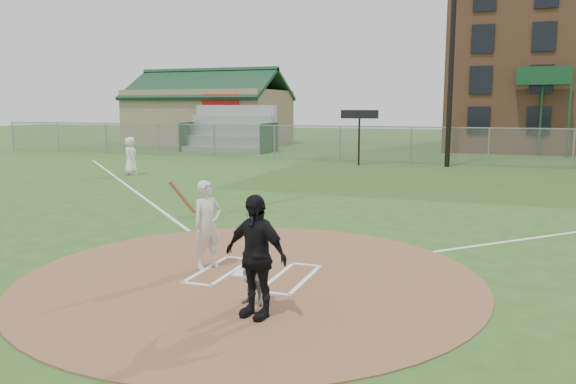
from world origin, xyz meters
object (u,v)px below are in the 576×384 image
(ondeck_player, at_px, (131,156))
(batter_at_plate, at_px, (207,224))
(home_plate, at_px, (246,273))
(catcher, at_px, (254,276))
(umpire, at_px, (255,256))

(ondeck_player, relative_size, batter_at_plate, 0.97)
(home_plate, bearing_deg, batter_at_plate, 171.09)
(catcher, distance_m, batter_at_plate, 2.33)
(catcher, bearing_deg, home_plate, 123.98)
(catcher, bearing_deg, ondeck_player, 136.46)
(home_plate, relative_size, catcher, 0.45)
(home_plate, bearing_deg, catcher, -61.52)
(umpire, height_order, ondeck_player, umpire)
(catcher, height_order, ondeck_player, ondeck_player)
(ondeck_player, bearing_deg, umpire, 171.70)
(home_plate, bearing_deg, umpire, -62.26)
(batter_at_plate, bearing_deg, ondeck_player, 130.23)
(home_plate, distance_m, umpire, 2.31)
(catcher, height_order, batter_at_plate, batter_at_plate)
(batter_at_plate, bearing_deg, umpire, -47.41)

